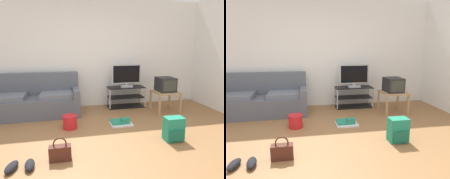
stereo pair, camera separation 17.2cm
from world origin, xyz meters
TOP-DOWN VIEW (x-y plane):
  - ground_plane at (0.00, 0.00)m, footprint 9.00×9.80m
  - wall_back at (0.00, 2.45)m, footprint 9.00×0.10m
  - couch at (-1.25, 1.94)m, footprint 1.99×0.86m
  - tv_stand at (0.94, 2.10)m, footprint 0.93×0.41m
  - flat_tv at (0.94, 2.08)m, footprint 0.74×0.22m
  - side_table at (1.75, 1.54)m, footprint 0.57×0.57m
  - crt_tv at (1.75, 1.56)m, footprint 0.38×0.44m
  - backpack at (1.16, 0.08)m, footprint 0.31×0.27m
  - handbag at (-0.64, -0.15)m, footprint 0.29×0.13m
  - cleaning_bucket at (-0.49, 0.95)m, footprint 0.28×0.28m
  - sneakers_pair at (-1.12, -0.26)m, footprint 0.38×0.29m
  - floor_tray at (0.50, 0.93)m, footprint 0.42×0.34m

SIDE VIEW (x-z plane):
  - ground_plane at x=0.00m, z-range -0.02..0.00m
  - floor_tray at x=0.50m, z-range -0.03..0.11m
  - sneakers_pair at x=-1.12m, z-range 0.00..0.09m
  - handbag at x=-0.64m, z-range -0.05..0.28m
  - cleaning_bucket at x=-0.49m, z-range 0.01..0.26m
  - backpack at x=1.16m, z-range 0.00..0.39m
  - tv_stand at x=0.94m, z-range 0.00..0.52m
  - couch at x=-1.25m, z-range -0.13..0.79m
  - side_table at x=1.75m, z-range 0.17..0.66m
  - crt_tv at x=1.75m, z-range 0.49..0.81m
  - flat_tv at x=0.94m, z-range 0.52..1.09m
  - wall_back at x=0.00m, z-range 0.00..2.70m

